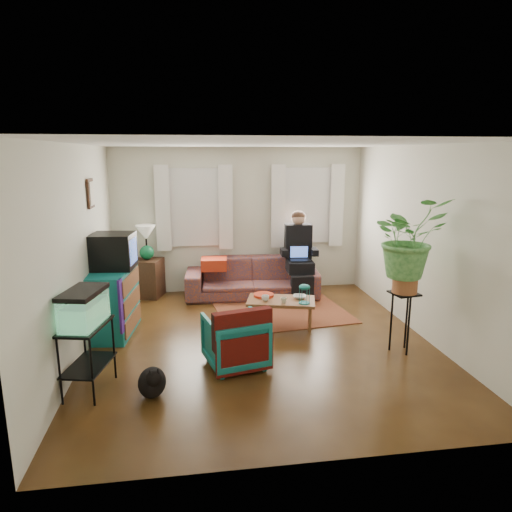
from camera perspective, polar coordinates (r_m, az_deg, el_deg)
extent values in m
cube|color=#4F2B14|center=(6.26, 0.54, -10.68)|extent=(4.50, 5.00, 0.01)
cube|color=white|center=(5.75, 0.60, 13.86)|extent=(4.50, 5.00, 0.01)
cube|color=silver|center=(8.31, -2.12, 4.48)|extent=(4.50, 0.01, 2.60)
cube|color=silver|center=(3.51, 6.98, -7.06)|extent=(4.50, 0.01, 2.60)
cube|color=silver|center=(5.96, -21.34, 0.36)|extent=(0.01, 5.00, 2.60)
cube|color=silver|center=(6.60, 20.26, 1.57)|extent=(0.01, 5.00, 2.60)
cube|color=white|center=(8.21, -7.70, 6.03)|extent=(1.08, 0.04, 1.38)
cube|color=white|center=(8.49, 6.35, 6.28)|extent=(1.08, 0.04, 1.38)
cube|color=white|center=(8.13, -7.69, 5.97)|extent=(1.36, 0.06, 1.50)
cube|color=white|center=(8.41, 6.49, 6.22)|extent=(1.36, 0.06, 1.50)
cube|color=#3D2616|center=(6.68, -19.91, 7.36)|extent=(0.04, 0.32, 0.40)
cube|color=brown|center=(7.37, 3.24, -6.97)|extent=(2.19, 1.84, 0.01)
imported|color=brown|center=(8.06, -0.52, -1.93)|extent=(2.37, 1.08, 0.90)
cube|color=#422A18|center=(8.29, -13.32, -2.69)|extent=(0.58, 0.58, 0.67)
cube|color=#104E62|center=(6.70, -17.45, -5.49)|extent=(0.63, 1.07, 0.92)
cube|color=black|center=(6.61, -17.45, 0.60)|extent=(0.62, 0.57, 0.49)
cube|color=black|center=(5.24, -20.24, -11.91)|extent=(0.50, 0.73, 0.74)
cube|color=#7FD899|center=(5.04, -20.73, -6.02)|extent=(0.45, 0.66, 0.39)
ellipsoid|color=black|center=(5.03, -12.89, -14.79)|extent=(0.38, 0.50, 0.38)
imported|color=#105463|center=(5.50, -2.62, -10.22)|extent=(0.80, 0.77, 0.69)
cube|color=#9E0A0A|center=(5.21, -1.65, -9.83)|extent=(0.71, 0.32, 0.57)
cube|color=brown|center=(6.75, 3.13, -7.08)|extent=(1.08, 0.76, 0.40)
imported|color=white|center=(6.60, 1.18, -5.28)|extent=(0.13, 0.13, 0.09)
imported|color=beige|center=(6.52, 3.47, -5.56)|extent=(0.11, 0.11, 0.08)
imported|color=white|center=(6.76, 5.45, -5.10)|extent=(0.23, 0.23, 0.05)
cylinder|color=#B21414|center=(6.83, 0.98, -4.91)|extent=(0.37, 0.37, 0.04)
cube|color=black|center=(6.13, 17.79, -7.87)|extent=(0.38, 0.38, 0.79)
imported|color=#599947|center=(5.88, 18.40, 0.71)|extent=(1.02, 0.92, 1.00)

